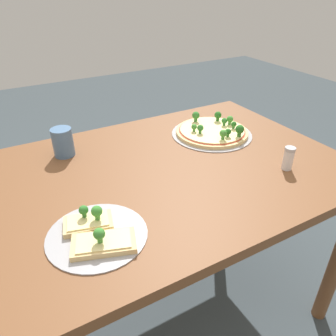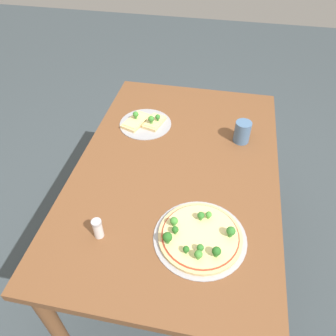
{
  "view_description": "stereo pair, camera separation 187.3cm",
  "coord_description": "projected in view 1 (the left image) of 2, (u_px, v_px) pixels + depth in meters",
  "views": [
    {
      "loc": [
        -0.44,
        -0.88,
        1.37
      ],
      "look_at": [
        0.03,
        -0.03,
        0.78
      ],
      "focal_mm": 35.0,
      "sensor_mm": 36.0,
      "label": 1
    },
    {
      "loc": [
        1.05,
        0.17,
        1.79
      ],
      "look_at": [
        0.03,
        -0.03,
        0.78
      ],
      "focal_mm": 35.0,
      "sensor_mm": 36.0,
      "label": 2
    }
  ],
  "objects": [
    {
      "name": "drinking_cup",
      "position": [
        63.0,
        142.0,
        1.23
      ],
      "size": [
        0.08,
        0.08,
        0.11
      ],
      "primitive_type": "cylinder",
      "color": "#4C7099",
      "rests_on": "dining_table"
    },
    {
      "name": "condiment_shaker",
      "position": [
        288.0,
        158.0,
        1.15
      ],
      "size": [
        0.04,
        0.04,
        0.09
      ],
      "color": "silver",
      "rests_on": "dining_table"
    },
    {
      "name": "dining_table",
      "position": [
        155.0,
        192.0,
        1.2
      ],
      "size": [
        1.39,
        0.9,
        0.76
      ],
      "color": "brown",
      "rests_on": "ground_plane"
    },
    {
      "name": "ground_plane",
      "position": [
        158.0,
        309.0,
        1.55
      ],
      "size": [
        8.0,
        8.0,
        0.0
      ],
      "primitive_type": "plane",
      "color": "#3D474C"
    },
    {
      "name": "pizza_tray_slice",
      "position": [
        97.0,
        233.0,
        0.86
      ],
      "size": [
        0.27,
        0.27,
        0.07
      ],
      "color": "#A3A3A8",
      "rests_on": "dining_table"
    },
    {
      "name": "pizza_tray_whole",
      "position": [
        212.0,
        131.0,
        1.41
      ],
      "size": [
        0.34,
        0.34,
        0.07
      ],
      "color": "#A3A3A8",
      "rests_on": "dining_table"
    }
  ]
}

